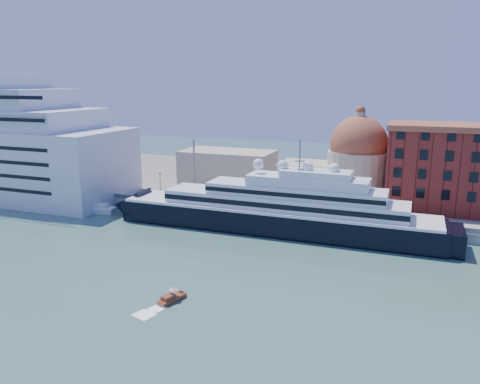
% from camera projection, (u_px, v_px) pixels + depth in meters
% --- Properties ---
extents(ground, '(400.00, 400.00, 0.00)m').
position_uv_depth(ground, '(212.00, 259.00, 97.47)').
color(ground, '#39635B').
rests_on(ground, ground).
extents(quay, '(180.00, 10.00, 2.50)m').
position_uv_depth(quay, '(262.00, 212.00, 128.15)').
color(quay, gray).
rests_on(quay, ground).
extents(land, '(260.00, 72.00, 2.00)m').
position_uv_depth(land, '(298.00, 184.00, 165.55)').
color(land, slate).
rests_on(land, ground).
extents(quay_fence, '(180.00, 0.10, 1.20)m').
position_uv_depth(quay_fence, '(257.00, 210.00, 123.63)').
color(quay_fence, slate).
rests_on(quay_fence, quay).
extents(superyacht, '(89.82, 12.45, 26.84)m').
position_uv_depth(superyacht, '(264.00, 212.00, 115.98)').
color(superyacht, black).
rests_on(superyacht, ground).
extents(service_barge, '(12.49, 6.03, 2.69)m').
position_uv_depth(service_barge, '(95.00, 210.00, 132.59)').
color(service_barge, white).
rests_on(service_barge, ground).
extents(water_taxi, '(3.26, 5.52, 2.49)m').
position_uv_depth(water_taxi, '(171.00, 298.00, 78.43)').
color(water_taxi, maroon).
rests_on(water_taxi, ground).
extents(warehouse, '(43.00, 19.00, 23.25)m').
position_uv_depth(warehouse, '(471.00, 168.00, 123.77)').
color(warehouse, maroon).
rests_on(warehouse, land).
extents(church, '(66.00, 18.00, 25.50)m').
position_uv_depth(church, '(306.00, 165.00, 145.35)').
color(church, beige).
rests_on(church, land).
extents(lamp_posts, '(120.80, 2.40, 18.00)m').
position_uv_depth(lamp_posts, '(217.00, 179.00, 128.98)').
color(lamp_posts, slate).
rests_on(lamp_posts, quay).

